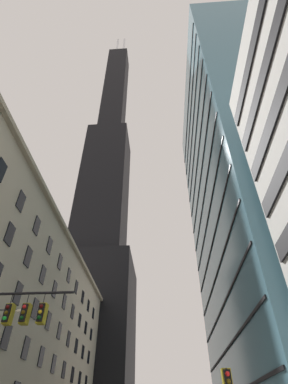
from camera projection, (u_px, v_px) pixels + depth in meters
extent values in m
cube|color=#9E937A|center=(67.00, 233.00, 46.85)|extent=(0.70, 68.02, 0.60)
cube|color=black|center=(6.00, 337.00, 27.97)|extent=(0.14, 1.40, 2.20)
cube|color=black|center=(26.00, 348.00, 31.83)|extent=(0.14, 1.40, 2.20)
cube|color=black|center=(41.00, 357.00, 35.69)|extent=(0.14, 1.40, 2.20)
cube|color=black|center=(54.00, 364.00, 39.55)|extent=(0.14, 1.40, 2.20)
cube|color=black|center=(64.00, 370.00, 43.41)|extent=(0.14, 1.40, 2.20)
cube|color=black|center=(72.00, 375.00, 47.27)|extent=(0.14, 1.40, 2.20)
cube|color=black|center=(80.00, 379.00, 51.13)|extent=(0.14, 1.40, 2.20)
cube|color=black|center=(86.00, 382.00, 54.99)|extent=(0.14, 1.40, 2.20)
cube|color=black|center=(18.00, 293.00, 30.63)|extent=(0.14, 1.40, 2.20)
cube|color=black|center=(35.00, 309.00, 34.49)|extent=(0.14, 1.40, 2.20)
cube|color=black|center=(48.00, 321.00, 38.35)|extent=(0.14, 1.40, 2.20)
cube|color=black|center=(59.00, 331.00, 42.21)|extent=(0.14, 1.40, 2.20)
cube|color=black|center=(68.00, 339.00, 46.07)|extent=(0.14, 1.40, 2.20)
cube|color=black|center=(76.00, 346.00, 49.93)|extent=(0.14, 1.40, 2.20)
cube|color=black|center=(83.00, 352.00, 53.79)|extent=(0.14, 1.40, 2.20)
cube|color=black|center=(89.00, 357.00, 57.65)|extent=(0.14, 1.40, 2.20)
cube|color=black|center=(10.00, 234.00, 29.43)|extent=(0.14, 1.40, 2.20)
cube|color=black|center=(28.00, 257.00, 33.29)|extent=(0.14, 1.40, 2.20)
cube|color=black|center=(43.00, 275.00, 37.15)|extent=(0.14, 1.40, 2.20)
cube|color=black|center=(55.00, 289.00, 41.01)|extent=(0.14, 1.40, 2.20)
cube|color=black|center=(64.00, 301.00, 44.87)|extent=(0.14, 1.40, 2.20)
cube|color=black|center=(73.00, 312.00, 48.73)|extent=(0.14, 1.40, 2.20)
cube|color=black|center=(80.00, 320.00, 52.59)|extent=(0.14, 1.40, 2.20)
cube|color=black|center=(86.00, 328.00, 56.45)|extent=(0.14, 1.40, 2.20)
cube|color=black|center=(91.00, 334.00, 60.31)|extent=(0.14, 1.40, 2.20)
cube|color=black|center=(1.00, 170.00, 28.23)|extent=(0.14, 1.40, 2.20)
cube|color=black|center=(21.00, 201.00, 32.09)|extent=(0.14, 1.40, 2.20)
cube|color=black|center=(37.00, 226.00, 35.95)|extent=(0.14, 1.40, 2.20)
cube|color=black|center=(49.00, 246.00, 39.81)|extent=(0.14, 1.40, 2.20)
cube|color=black|center=(60.00, 262.00, 43.67)|extent=(0.14, 1.40, 2.20)
cube|color=black|center=(69.00, 275.00, 47.53)|extent=(0.14, 1.40, 2.20)
cube|color=black|center=(76.00, 287.00, 51.39)|extent=(0.14, 1.40, 2.20)
cube|color=black|center=(83.00, 297.00, 55.25)|extent=(0.14, 1.40, 2.20)
cube|color=black|center=(88.00, 306.00, 59.11)|extent=(0.14, 1.40, 2.20)
cube|color=black|center=(93.00, 313.00, 62.97)|extent=(0.14, 1.40, 2.20)
cube|color=black|center=(88.00, 337.00, 76.62)|extent=(23.10, 23.10, 40.59)
cube|color=black|center=(104.00, 191.00, 108.19)|extent=(16.17, 16.17, 59.04)
cube|color=black|center=(115.00, 92.00, 150.27)|extent=(10.40, 10.40, 73.81)
cylinder|color=silver|center=(117.00, 48.00, 181.49)|extent=(1.20, 1.20, 24.39)
cylinder|color=silver|center=(124.00, 48.00, 181.28)|extent=(1.20, 1.20, 24.39)
cube|color=black|center=(278.00, 104.00, 15.86)|extent=(0.16, 11.52, 1.10)
cube|color=black|center=(263.00, 76.00, 17.76)|extent=(0.16, 11.52, 1.10)
cube|color=black|center=(252.00, 53.00, 19.66)|extent=(0.16, 11.52, 1.10)
cube|color=teal|center=(263.00, 191.00, 44.33)|extent=(18.37, 32.64, 58.99)
cube|color=black|center=(228.00, 349.00, 31.17)|extent=(0.12, 31.64, 0.24)
cube|color=black|center=(221.00, 310.00, 33.71)|extent=(0.12, 31.64, 0.24)
cube|color=black|center=(216.00, 277.00, 36.24)|extent=(0.12, 31.64, 0.24)
cube|color=black|center=(211.00, 248.00, 38.78)|extent=(0.12, 31.64, 0.24)
cube|color=black|center=(207.00, 223.00, 41.31)|extent=(0.12, 31.64, 0.24)
cube|color=black|center=(203.00, 201.00, 43.85)|extent=(0.12, 31.64, 0.24)
cube|color=black|center=(200.00, 181.00, 46.38)|extent=(0.12, 31.64, 0.24)
cube|color=black|center=(197.00, 163.00, 48.92)|extent=(0.12, 31.64, 0.24)
cube|color=black|center=(195.00, 147.00, 51.45)|extent=(0.12, 31.64, 0.24)
cube|color=black|center=(192.00, 133.00, 53.99)|extent=(0.12, 31.64, 0.24)
cube|color=black|center=(190.00, 119.00, 56.52)|extent=(0.12, 31.64, 0.24)
cube|color=black|center=(188.00, 107.00, 59.05)|extent=(0.12, 31.64, 0.24)
cylinder|color=black|center=(15.00, 294.00, 15.98)|extent=(6.60, 0.14, 0.14)
cylinder|color=black|center=(12.00, 299.00, 15.79)|extent=(0.04, 0.04, 0.60)
cube|color=black|center=(7.00, 313.00, 15.31)|extent=(0.30, 0.30, 0.90)
cube|color=olive|center=(9.00, 314.00, 15.45)|extent=(0.40, 0.40, 1.04)
sphere|color=#450808|center=(8.00, 307.00, 15.37)|extent=(0.20, 0.20, 0.20)
sphere|color=#4B3A08|center=(6.00, 313.00, 15.19)|extent=(0.20, 0.20, 0.20)
sphere|color=green|center=(4.00, 318.00, 15.01)|extent=(0.20, 0.20, 0.20)
cylinder|color=black|center=(28.00, 299.00, 15.74)|extent=(0.04, 0.04, 0.60)
cube|color=black|center=(24.00, 313.00, 15.27)|extent=(0.30, 0.30, 0.90)
cube|color=olive|center=(25.00, 314.00, 15.40)|extent=(0.40, 0.40, 1.04)
sphere|color=red|center=(24.00, 307.00, 15.32)|extent=(0.20, 0.20, 0.20)
sphere|color=#4B3A08|center=(23.00, 312.00, 15.15)|extent=(0.20, 0.20, 0.20)
sphere|color=#083D10|center=(22.00, 318.00, 14.97)|extent=(0.20, 0.20, 0.20)
cylinder|color=black|center=(44.00, 298.00, 15.70)|extent=(0.04, 0.04, 0.60)
cube|color=black|center=(41.00, 313.00, 15.22)|extent=(0.30, 0.30, 0.90)
cube|color=olive|center=(42.00, 314.00, 15.35)|extent=(0.40, 0.40, 1.04)
sphere|color=#450808|center=(41.00, 306.00, 15.28)|extent=(0.20, 0.20, 0.20)
sphere|color=yellow|center=(40.00, 312.00, 15.10)|extent=(0.20, 0.20, 0.20)
sphere|color=#083D10|center=(39.00, 317.00, 14.92)|extent=(0.20, 0.20, 0.20)
cube|color=black|center=(228.00, 382.00, 12.66)|extent=(0.30, 0.30, 0.90)
cube|color=olive|center=(227.00, 382.00, 12.79)|extent=(0.40, 0.40, 1.04)
sphere|color=red|center=(227.00, 374.00, 12.71)|extent=(0.20, 0.20, 0.20)
sphere|color=#4B3A08|center=(229.00, 381.00, 12.54)|extent=(0.20, 0.20, 0.20)
cylinder|color=#47474C|center=(7.00, 310.00, 22.30)|extent=(1.84, 0.10, 0.10)
ellipsoid|color=#EFE5C6|center=(19.00, 311.00, 22.20)|extent=(0.56, 0.32, 0.24)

